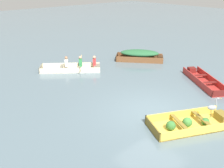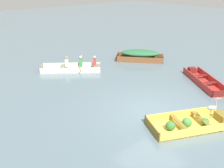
{
  "view_description": "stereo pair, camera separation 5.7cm",
  "coord_description": "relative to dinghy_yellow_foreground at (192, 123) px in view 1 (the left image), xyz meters",
  "views": [
    {
      "loc": [
        -7.34,
        -5.63,
        5.1
      ],
      "look_at": [
        0.13,
        2.74,
        0.35
      ],
      "focal_mm": 40.0,
      "sensor_mm": 36.0,
      "label": 1
    },
    {
      "loc": [
        -7.3,
        -5.67,
        5.1
      ],
      "look_at": [
        0.13,
        2.74,
        0.35
      ],
      "focal_mm": 40.0,
      "sensor_mm": 36.0,
      "label": 2
    }
  ],
  "objects": [
    {
      "name": "skiff_wooden_brown_mid_moored",
      "position": [
        4.6,
        6.79,
        0.29
      ],
      "size": [
        2.84,
        3.05,
        0.74
      ],
      "color": "brown",
      "rests_on": "ground"
    },
    {
      "name": "skiff_red_near_moored",
      "position": [
        4.27,
        1.98,
        -0.02
      ],
      "size": [
        2.69,
        3.37,
        0.34
      ],
      "color": "#AD2D28",
      "rests_on": "ground"
    },
    {
      "name": "dinghy_yellow_foreground",
      "position": [
        0.0,
        0.0,
        0.0
      ],
      "size": [
        3.35,
        2.52,
        0.4
      ],
      "color": "#E5BC47",
      "rests_on": "ground"
    },
    {
      "name": "rowboat_cream_with_crew",
      "position": [
        0.2,
        8.08,
        0.06
      ],
      "size": [
        3.41,
        2.99,
        0.89
      ],
      "color": "beige",
      "rests_on": "ground"
    },
    {
      "name": "ground_plane",
      "position": [
        -0.19,
        1.65,
        -0.14
      ],
      "size": [
        80.0,
        80.0,
        0.0
      ],
      "primitive_type": "plane",
      "color": "slate"
    },
    {
      "name": "heron_on_dinghy",
      "position": [
        0.4,
        -0.49,
        0.73
      ],
      "size": [
        0.39,
        0.36,
        0.84
      ],
      "color": "olive",
      "rests_on": "dinghy_yellow_foreground"
    }
  ]
}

